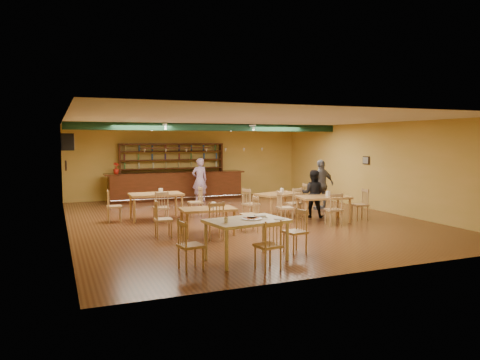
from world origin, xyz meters
name	(u,v)px	position (x,y,z in m)	size (l,w,h in m)	color
floor	(242,219)	(0.00, 0.00, 0.00)	(12.00, 12.00, 0.00)	#4E2B16
ceiling_beam	(212,127)	(0.00, 2.80, 2.87)	(10.00, 0.30, 0.25)	black
track_rail_left	(158,125)	(-1.80, 3.40, 2.94)	(0.05, 2.50, 0.05)	silver
track_rail_right	(242,126)	(1.40, 3.40, 2.94)	(0.05, 2.50, 0.05)	silver
ac_unit	(68,142)	(-4.80, 4.20, 2.35)	(0.34, 0.70, 0.48)	silver
picture_left	(66,165)	(-4.97, 1.00, 1.70)	(0.04, 0.34, 0.28)	black
picture_right	(366,160)	(4.97, 0.50, 1.70)	(0.04, 0.34, 0.28)	black
bar_counter	(176,186)	(-0.73, 5.15, 0.56)	(5.60, 0.85, 1.13)	#361A0A
back_bar_hutch	(172,171)	(-0.73, 5.78, 1.14)	(4.33, 0.40, 2.28)	#361A0A
poinsettia	(116,168)	(-3.08, 5.15, 1.34)	(0.24, 0.24, 0.43)	red
dining_table_a	(156,206)	(-2.42, 1.04, 0.40)	(1.58, 0.95, 0.79)	#A97C3C
dining_table_b	(278,204)	(1.40, 0.31, 0.35)	(1.41, 0.85, 0.71)	#A97C3C
dining_table_c	(208,221)	(-1.68, -1.76, 0.34)	(1.37, 0.82, 0.69)	#A97C3C
dining_table_d	(323,209)	(2.09, -1.25, 0.38)	(1.51, 0.90, 0.75)	#A97C3C
near_table	(247,240)	(-1.76, -4.46, 0.42)	(1.55, 1.00, 0.83)	tan
pizza_tray	(252,219)	(-1.65, -4.46, 0.84)	(0.40, 0.40, 0.01)	silver
parmesan_shaker	(226,220)	(-2.26, -4.63, 0.89)	(0.07, 0.07, 0.11)	#EAE5C6
napkin_stack	(260,216)	(-1.37, -4.24, 0.85)	(0.20, 0.15, 0.03)	white
pizza_server	(258,217)	(-1.48, -4.41, 0.85)	(0.32, 0.09, 0.00)	silver
side_plate	(279,219)	(-1.15, -4.68, 0.84)	(0.22, 0.22, 0.01)	white
patron_bar	(200,180)	(0.00, 4.33, 0.86)	(0.63, 0.41, 1.72)	#9152B3
patron_right_a	(313,194)	(2.20, -0.49, 0.74)	(0.72, 0.56, 1.49)	black
patron_right_b	(321,185)	(3.29, 0.75, 0.87)	(1.02, 0.42, 1.74)	slate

